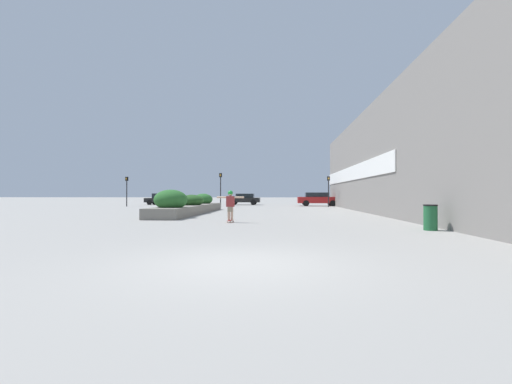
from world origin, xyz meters
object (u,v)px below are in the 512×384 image
at_px(car_leftmost, 161,199).
at_px(car_center_left, 397,199).
at_px(skateboarder, 230,202).
at_px(traffic_light_left, 221,184).
at_px(trash_bin, 430,217).
at_px(traffic_light_far_left, 127,186).
at_px(traffic_light_right, 329,186).
at_px(car_rightmost, 244,199).
at_px(skateboard, 230,221).
at_px(car_center_right, 318,199).

relative_size(car_leftmost, car_center_left, 0.96).
xyz_separation_m(skateboarder, traffic_light_left, (-4.09, 20.61, 1.52)).
height_order(trash_bin, traffic_light_far_left, traffic_light_far_left).
distance_m(traffic_light_left, traffic_light_right, 11.60).
relative_size(trash_bin, car_rightmost, 0.23).
distance_m(car_leftmost, traffic_light_left, 11.30).
bearing_deg(car_rightmost, traffic_light_far_left, 120.26).
relative_size(skateboard, traffic_light_far_left, 0.21).
xyz_separation_m(trash_bin, traffic_light_right, (-0.40, 23.70, 1.76)).
height_order(skateboarder, car_leftmost, skateboarder).
bearing_deg(skateboard, car_leftmost, 123.78).
bearing_deg(skateboarder, skateboard, -61.22).
distance_m(trash_bin, car_leftmost, 36.85).
distance_m(skateboarder, traffic_light_left, 21.07).
relative_size(car_rightmost, traffic_light_far_left, 1.25).
bearing_deg(traffic_light_far_left, skateboard, -54.59).
distance_m(skateboarder, car_center_left, 31.21).
bearing_deg(trash_bin, skateboard, 159.04).
relative_size(trash_bin, traffic_light_left, 0.26).
bearing_deg(traffic_light_far_left, car_center_left, 11.17).
distance_m(skateboarder, car_center_right, 24.73).
bearing_deg(skateboarder, traffic_light_far_left, 133.64).
relative_size(car_center_left, traffic_light_right, 1.22).
distance_m(trash_bin, car_rightmost, 32.16).
relative_size(trash_bin, car_leftmost, 0.25).
distance_m(car_center_left, car_rightmost, 18.79).
height_order(skateboard, trash_bin, trash_bin).
xyz_separation_m(skateboard, traffic_light_far_left, (-14.47, 20.35, 2.18)).
distance_m(trash_bin, car_center_right, 26.85).
bearing_deg(car_leftmost, skateboarder, -154.44).
distance_m(car_center_left, traffic_light_far_left, 31.64).
bearing_deg(traffic_light_far_left, trash_bin, -46.25).
relative_size(car_center_right, traffic_light_right, 1.47).
relative_size(car_center_left, car_rightmost, 0.97).
bearing_deg(car_center_right, trash_bin, 2.48).
bearing_deg(car_center_left, traffic_light_far_left, -78.83).
bearing_deg(traffic_light_left, car_center_right, 16.38).
height_order(trash_bin, car_center_right, car_center_right).
bearing_deg(skateboard, traffic_light_right, 78.25).
xyz_separation_m(skateboard, car_center_right, (6.75, 23.80, 0.76)).
xyz_separation_m(skateboarder, trash_bin, (7.91, -3.03, -0.48)).
height_order(skateboard, car_center_right, car_center_right).
distance_m(skateboard, trash_bin, 8.48).
relative_size(skateboard, car_rightmost, 0.17).
height_order(skateboarder, car_center_right, car_center_right).
xyz_separation_m(skateboarder, car_leftmost, (-13.04, 27.28, -0.20)).
height_order(skateboard, traffic_light_right, traffic_light_right).
xyz_separation_m(car_leftmost, car_center_right, (19.79, -3.48, 0.07)).
height_order(car_center_right, car_rightmost, car_center_right).
height_order(car_leftmost, traffic_light_far_left, traffic_light_far_left).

